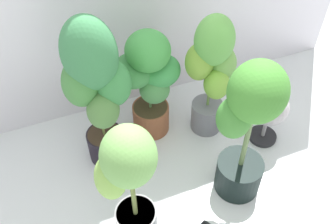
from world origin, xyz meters
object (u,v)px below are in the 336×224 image
at_px(potted_plant_front_right, 247,127).
at_px(potted_plant_back_left, 96,85).
at_px(potted_plant_back_right, 211,71).
at_px(floor_fan, 270,110).
at_px(potted_plant_back_center, 149,78).
at_px(potted_plant_front_left, 128,179).

xyz_separation_m(potted_plant_front_right, potted_plant_back_left, (-0.63, 0.49, 0.08)).
xyz_separation_m(potted_plant_back_right, floor_fan, (0.31, -0.23, -0.23)).
height_order(potted_plant_back_right, potted_plant_back_center, potted_plant_back_right).
relative_size(potted_plant_back_center, floor_fan, 1.91).
bearing_deg(potted_plant_front_right, potted_plant_front_left, -176.12).
height_order(potted_plant_front_right, floor_fan, potted_plant_front_right).
relative_size(potted_plant_front_right, potted_plant_back_left, 0.91).
bearing_deg(potted_plant_front_right, floor_fan, 35.97).
relative_size(potted_plant_front_left, floor_fan, 2.01).
distance_m(potted_plant_back_left, floor_fan, 1.06).
relative_size(potted_plant_back_right, potted_plant_back_left, 0.85).
xyz_separation_m(potted_plant_back_center, potted_plant_back_left, (-0.33, -0.12, 0.15)).
height_order(potted_plant_back_right, potted_plant_back_left, potted_plant_back_left).
height_order(potted_plant_front_right, potted_plant_back_left, potted_plant_back_left).
distance_m(potted_plant_back_right, floor_fan, 0.44).
bearing_deg(floor_fan, potted_plant_back_right, -59.33).
xyz_separation_m(potted_plant_front_left, floor_fan, (0.98, 0.30, -0.21)).
height_order(potted_plant_front_left, floor_fan, potted_plant_front_left).
xyz_separation_m(potted_plant_back_right, potted_plant_back_center, (-0.35, 0.12, -0.04)).
distance_m(potted_plant_back_right, potted_plant_front_right, 0.49).
distance_m(potted_plant_back_left, potted_plant_front_left, 0.55).
bearing_deg(potted_plant_front_left, potted_plant_front_right, 3.88).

